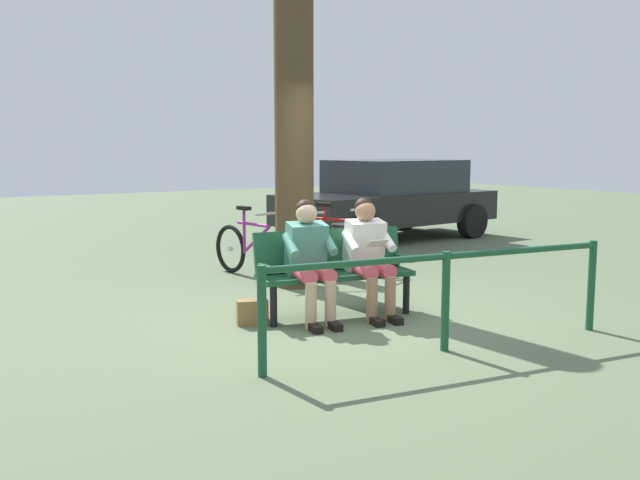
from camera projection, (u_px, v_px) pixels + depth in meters
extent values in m
plane|color=#566647|center=(333.00, 320.00, 6.92)|extent=(40.00, 40.00, 0.00)
cube|color=#194C2D|center=(336.00, 275.00, 7.01)|extent=(1.65, 0.73, 0.05)
cube|color=#194C2D|center=(329.00, 250.00, 7.16)|extent=(1.60, 0.43, 0.42)
cube|color=#194C2D|center=(402.00, 258.00, 7.28)|extent=(0.13, 0.40, 0.05)
cube|color=#194C2D|center=(264.00, 267.00, 6.72)|extent=(0.13, 0.40, 0.05)
cylinder|color=black|center=(406.00, 295.00, 7.15)|extent=(0.07, 0.07, 0.40)
cylinder|color=black|center=(274.00, 306.00, 6.62)|extent=(0.07, 0.07, 0.40)
cylinder|color=black|center=(391.00, 288.00, 7.47)|extent=(0.07, 0.07, 0.40)
cylinder|color=black|center=(263.00, 299.00, 6.94)|extent=(0.07, 0.07, 0.40)
cube|color=white|center=(364.00, 245.00, 7.11)|extent=(0.43, 0.37, 0.55)
sphere|color=#A87554|center=(365.00, 211.00, 7.05)|extent=(0.21, 0.21, 0.21)
sphere|color=black|center=(364.00, 207.00, 7.07)|extent=(0.20, 0.20, 0.20)
cylinder|color=#D84C59|center=(381.00, 269.00, 7.00)|extent=(0.22, 0.42, 0.15)
cylinder|color=#A87554|center=(390.00, 299.00, 6.85)|extent=(0.11, 0.11, 0.45)
cube|color=black|center=(395.00, 320.00, 6.78)|extent=(0.13, 0.23, 0.07)
cylinder|color=white|center=(387.00, 240.00, 7.07)|extent=(0.14, 0.32, 0.23)
cylinder|color=#D84C59|center=(363.00, 270.00, 6.92)|extent=(0.22, 0.42, 0.15)
cylinder|color=#A87554|center=(372.00, 300.00, 6.77)|extent=(0.11, 0.11, 0.45)
cube|color=black|center=(376.00, 322.00, 6.71)|extent=(0.13, 0.23, 0.07)
cylinder|color=white|center=(351.00, 242.00, 6.92)|extent=(0.14, 0.32, 0.23)
cube|color=silver|center=(377.00, 243.00, 6.83)|extent=(0.22, 0.16, 0.09)
cube|color=#4C8C7A|center=(306.00, 249.00, 6.88)|extent=(0.43, 0.37, 0.55)
sphere|color=#D8A884|center=(306.00, 213.00, 6.81)|extent=(0.21, 0.21, 0.21)
sphere|color=black|center=(305.00, 209.00, 6.83)|extent=(0.20, 0.20, 0.20)
cylinder|color=#D84C59|center=(323.00, 273.00, 6.76)|extent=(0.22, 0.42, 0.15)
cylinder|color=#D8A884|center=(331.00, 304.00, 6.61)|extent=(0.11, 0.11, 0.45)
cube|color=black|center=(335.00, 326.00, 6.54)|extent=(0.13, 0.23, 0.07)
cylinder|color=#4C8C7A|center=(329.00, 243.00, 6.83)|extent=(0.14, 0.32, 0.23)
cylinder|color=#D84C59|center=(304.00, 275.00, 6.69)|extent=(0.22, 0.42, 0.15)
cylinder|color=#D8A884|center=(311.00, 306.00, 6.54)|extent=(0.11, 0.11, 0.45)
cube|color=black|center=(315.00, 328.00, 6.47)|extent=(0.13, 0.23, 0.07)
cylinder|color=#4C8C7A|center=(291.00, 245.00, 6.69)|extent=(0.14, 0.32, 0.23)
cube|color=olive|center=(252.00, 312.00, 6.73)|extent=(0.33, 0.23, 0.24)
cylinder|color=#4C3823|center=(294.00, 122.00, 8.34)|extent=(0.48, 0.48, 4.01)
cylinder|color=slate|center=(344.00, 254.00, 8.89)|extent=(0.32, 0.32, 0.71)
cylinder|color=black|center=(344.00, 225.00, 8.84)|extent=(0.34, 0.34, 0.03)
torus|color=black|center=(367.00, 250.00, 9.39)|extent=(0.32, 0.63, 0.66)
cylinder|color=silver|center=(367.00, 250.00, 9.39)|extent=(0.07, 0.08, 0.06)
torus|color=black|center=(305.00, 244.00, 9.95)|extent=(0.32, 0.63, 0.66)
cylinder|color=silver|center=(305.00, 244.00, 9.95)|extent=(0.07, 0.08, 0.06)
cylinder|color=#B71414|center=(335.00, 220.00, 9.62)|extent=(0.29, 0.59, 0.04)
cylinder|color=#B71414|center=(340.00, 234.00, 9.61)|extent=(0.28, 0.56, 0.43)
cylinder|color=#B71414|center=(324.00, 224.00, 9.73)|extent=(0.04, 0.04, 0.55)
cube|color=black|center=(324.00, 205.00, 9.70)|extent=(0.17, 0.24, 0.05)
cylinder|color=#B2B2B7|center=(360.00, 209.00, 9.38)|extent=(0.45, 0.22, 0.03)
torus|color=black|center=(307.00, 257.00, 8.77)|extent=(0.32, 0.63, 0.66)
cylinder|color=silver|center=(307.00, 257.00, 8.77)|extent=(0.07, 0.07, 0.06)
torus|color=black|center=(297.00, 246.00, 9.76)|extent=(0.32, 0.63, 0.66)
cylinder|color=silver|center=(297.00, 246.00, 9.76)|extent=(0.07, 0.07, 0.06)
cylinder|color=#1E519E|center=(301.00, 223.00, 9.21)|extent=(0.29, 0.60, 0.04)
cylinder|color=#1E519E|center=(302.00, 238.00, 9.16)|extent=(0.27, 0.56, 0.43)
cylinder|color=#1E519E|center=(300.00, 227.00, 9.40)|extent=(0.04, 0.04, 0.55)
cube|color=black|center=(300.00, 207.00, 9.37)|extent=(0.17, 0.24, 0.05)
cylinder|color=#B2B2B7|center=(305.00, 213.00, 8.79)|extent=(0.45, 0.22, 0.03)
torus|color=black|center=(277.00, 258.00, 8.72)|extent=(0.17, 0.66, 0.66)
cylinder|color=silver|center=(277.00, 258.00, 8.72)|extent=(0.06, 0.07, 0.06)
torus|color=black|center=(230.00, 249.00, 9.47)|extent=(0.17, 0.66, 0.66)
cylinder|color=silver|center=(230.00, 249.00, 9.47)|extent=(0.06, 0.07, 0.06)
cylinder|color=#8C268C|center=(252.00, 224.00, 9.05)|extent=(0.15, 0.63, 0.04)
cylinder|color=#8C268C|center=(256.00, 240.00, 9.02)|extent=(0.14, 0.59, 0.43)
cylinder|color=#8C268C|center=(244.00, 229.00, 9.19)|extent=(0.04, 0.04, 0.55)
cube|color=black|center=(244.00, 208.00, 9.16)|extent=(0.13, 0.23, 0.05)
cylinder|color=#B2B2B7|center=(271.00, 214.00, 8.73)|extent=(0.48, 0.11, 0.03)
cylinder|color=#194C2D|center=(591.00, 286.00, 6.48)|extent=(0.07, 0.07, 0.85)
cylinder|color=#194C2D|center=(445.00, 301.00, 5.82)|extent=(0.07, 0.07, 0.85)
cylinder|color=#194C2D|center=(262.00, 321.00, 5.15)|extent=(0.07, 0.07, 0.85)
cylinder|color=#194C2D|center=(447.00, 256.00, 5.77)|extent=(3.24, 0.51, 0.06)
cube|color=black|center=(387.00, 207.00, 12.90)|extent=(4.36, 2.22, 0.55)
cube|color=#262D33|center=(395.00, 176.00, 12.94)|extent=(2.47, 1.89, 0.60)
cylinder|color=black|center=(365.00, 232.00, 11.40)|extent=(0.66, 0.28, 0.64)
cylinder|color=black|center=(300.00, 223.00, 12.80)|extent=(0.66, 0.28, 0.64)
cylinder|color=black|center=(472.00, 221.00, 13.07)|extent=(0.66, 0.28, 0.64)
cylinder|color=black|center=(404.00, 214.00, 14.47)|extent=(0.66, 0.28, 0.64)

